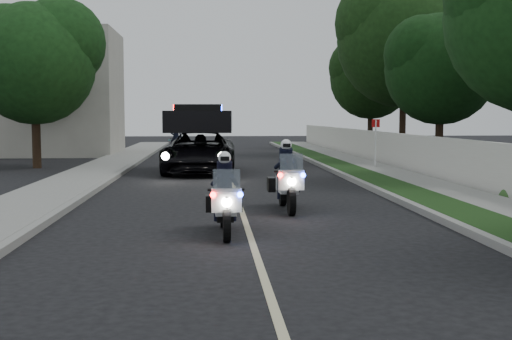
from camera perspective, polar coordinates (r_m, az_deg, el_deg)
The scene contains 20 objects.
ground at distance 11.83m, azimuth -0.46°, elevation -6.05°, with size 120.00×120.00×0.00m, color black.
curb_right at distance 22.23m, azimuth 8.51°, elevation -0.81°, with size 0.20×60.00×0.15m, color gray.
grass_verge at distance 22.40m, azimuth 10.26°, elevation -0.79°, with size 1.20×60.00×0.16m, color #193814.
sidewalk_right at distance 22.75m, azimuth 13.43°, elevation -0.76°, with size 1.40×60.00×0.16m, color gray.
property_wall at distance 23.02m, azimuth 15.84°, elevation 0.93°, with size 0.22×60.00×1.50m, color beige.
curb_left at distance 21.97m, azimuth -12.86°, elevation -0.95°, with size 0.20×60.00×0.15m, color gray.
sidewalk_left at distance 22.16m, azimuth -15.67°, elevation -0.95°, with size 2.00×60.00×0.16m, color gray.
building_far at distance 38.75m, azimuth -18.01°, elevation 6.44°, with size 8.00×6.00×7.00m, color #A8A396.
lane_marking at distance 21.72m, azimuth -2.11°, elevation -1.08°, with size 0.12×50.00×0.01m, color #BFB78C.
police_moto_left at distance 12.29m, azimuth -2.73°, elevation -5.65°, with size 0.64×1.84×1.56m, color silver, non-canonical shape.
police_moto_right at distance 15.36m, azimuth 2.71°, elevation -3.55°, with size 0.69×1.98×1.68m, color white, non-canonical shape.
police_suv at distance 25.51m, azimuth -4.95°, elevation -0.23°, with size 2.71×5.86×2.85m, color black.
bicycle at distance 34.58m, azimuth -7.03°, elevation 1.07°, with size 0.65×1.88×0.98m, color black.
cyclist at distance 34.58m, azimuth -7.03°, elevation 1.07°, with size 0.63×0.42×1.76m, color black.
sign_post at distance 26.92m, azimuth 10.44°, elevation -0.03°, with size 0.34×0.34×2.16m, color red, non-canonical shape.
tree_right_c at distance 30.80m, azimuth 15.77°, elevation 0.47°, with size 5.05×5.05×8.41m, color #113410, non-canonical shape.
tree_right_d at distance 37.16m, azimuth 12.72°, elevation 1.24°, with size 7.44×7.44×12.39m, color #193B13, non-canonical shape.
tree_right_e at distance 44.91m, azimuth 9.99°, elevation 1.88°, with size 5.58×5.58×9.30m, color #163410, non-canonical shape.
tree_left_near at distance 29.16m, azimuth -18.70°, elevation 0.16°, with size 5.15×5.15×8.58m, color #174015, non-canonical shape.
tree_left_far at distance 36.59m, azimuth -17.66°, elevation 1.08°, with size 5.07×5.07×8.45m, color #173510, non-canonical shape.
Camera 1 is at (-0.72, -11.60, 2.23)m, focal length 45.45 mm.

